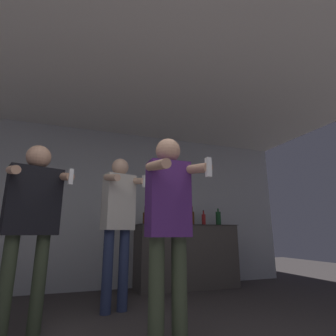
{
  "coord_description": "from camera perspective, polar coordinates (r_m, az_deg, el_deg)",
  "views": [
    {
      "loc": [
        -0.27,
        -1.04,
        0.83
      ],
      "look_at": [
        0.44,
        0.95,
        1.36
      ],
      "focal_mm": 28.0,
      "sensor_mm": 36.0,
      "label": 1
    }
  ],
  "objects": [
    {
      "name": "wall_back",
      "position": [
        4.43,
        -16.18,
        -7.78
      ],
      "size": [
        7.0,
        0.06,
        2.55
      ],
      "color": "#B2B7BC",
      "rests_on": "ground_plane"
    },
    {
      "name": "ceiling_slab",
      "position": [
        3.23,
        -12.4,
        18.96
      ],
      "size": [
        7.0,
        3.85,
        0.05
      ],
      "color": "silver",
      "rests_on": "wall_back"
    },
    {
      "name": "counter",
      "position": [
        4.47,
        3.99,
        -18.48
      ],
      "size": [
        1.65,
        0.58,
        0.97
      ],
      "color": "#47423D",
      "rests_on": "ground_plane"
    },
    {
      "name": "bottle_brown_liquor",
      "position": [
        4.17,
        -5.03,
        -10.71
      ],
      "size": [
        0.07,
        0.07,
        0.28
      ],
      "color": "#563314",
      "rests_on": "counter"
    },
    {
      "name": "bottle_amber_bourbon",
      "position": [
        4.67,
        10.9,
        -10.65
      ],
      "size": [
        0.09,
        0.09,
        0.3
      ],
      "color": "#194723",
      "rests_on": "counter"
    },
    {
      "name": "bottle_short_whiskey",
      "position": [
        4.25,
        -1.15,
        -10.84
      ],
      "size": [
        0.08,
        0.08,
        0.26
      ],
      "color": "silver",
      "rests_on": "counter"
    },
    {
      "name": "bottle_tall_gin",
      "position": [
        4.44,
        5.25,
        -10.65
      ],
      "size": [
        0.07,
        0.07,
        0.31
      ],
      "color": "#563314",
      "rests_on": "counter"
    },
    {
      "name": "bottle_dark_rum",
      "position": [
        4.53,
        7.77,
        -10.97
      ],
      "size": [
        0.07,
        0.07,
        0.25
      ],
      "color": "maroon",
      "rests_on": "counter"
    },
    {
      "name": "person_woman_foreground",
      "position": [
        2.11,
        0.12,
        -10.71
      ],
      "size": [
        0.39,
        0.52,
        1.62
      ],
      "color": "#38422D",
      "rests_on": "ground_plane"
    },
    {
      "name": "person_man_side",
      "position": [
        2.7,
        -27.49,
        -8.63
      ],
      "size": [
        0.59,
        0.55,
        1.65
      ],
      "color": "#38422D",
      "rests_on": "ground_plane"
    },
    {
      "name": "person_spectator_back",
      "position": [
        3.18,
        -10.76,
        -10.12
      ],
      "size": [
        0.49,
        0.5,
        1.73
      ],
      "color": "navy",
      "rests_on": "ground_plane"
    }
  ]
}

